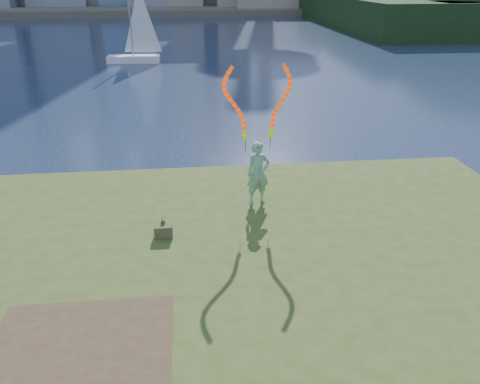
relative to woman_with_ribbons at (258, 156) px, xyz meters
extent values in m
plane|color=#1A2741|center=(-1.72, -2.40, -2.19)|extent=(320.00, 320.00, 0.00)
cube|color=#3C4D1B|center=(-1.72, -4.90, -2.04)|extent=(20.00, 18.00, 0.30)
cube|color=#3C4D1B|center=(-1.72, -4.60, -1.79)|extent=(17.00, 15.00, 0.30)
cube|color=#3C4D1B|center=(-1.72, -4.40, -1.54)|extent=(14.00, 12.00, 0.30)
cube|color=#47331E|center=(-3.92, -5.60, -1.38)|extent=(3.20, 3.00, 0.02)
cube|color=#504B3B|center=(-1.72, 92.60, -1.59)|extent=(320.00, 40.00, 1.20)
imported|color=#1A6B29|center=(0.00, -0.03, -0.49)|extent=(0.73, 0.56, 1.80)
cylinder|color=black|center=(-0.35, 0.02, 0.31)|extent=(0.02, 0.02, 0.30)
cylinder|color=black|center=(0.35, 0.17, 0.31)|extent=(0.02, 0.02, 0.30)
cube|color=#4F4A27|center=(-2.60, -1.69, -1.23)|extent=(0.45, 0.30, 0.32)
cylinder|color=#4F4A27|center=(-2.60, -1.48, -1.02)|extent=(0.11, 0.30, 0.11)
cube|color=white|center=(-6.29, 28.95, -1.93)|extent=(4.35, 1.56, 0.60)
cylinder|color=gray|center=(-6.29, 28.95, 1.41)|extent=(0.12, 0.12, 6.52)
camera|label=1|loc=(-1.81, -11.92, 4.55)|focal=35.00mm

